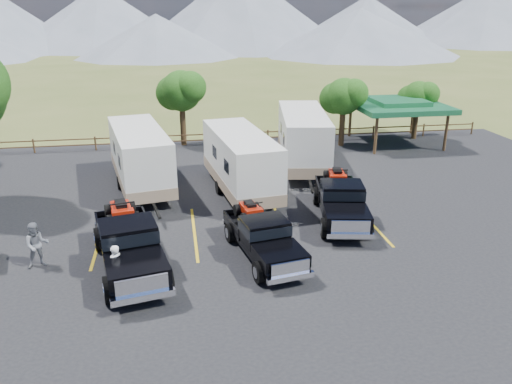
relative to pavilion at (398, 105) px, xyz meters
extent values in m
plane|color=#485524|center=(-13.00, -17.00, -2.79)|extent=(320.00, 320.00, 0.00)
cube|color=black|center=(-13.00, -14.00, -2.77)|extent=(44.00, 34.00, 0.04)
cube|color=gold|center=(-19.00, -13.00, -2.74)|extent=(0.12, 5.50, 0.01)
cube|color=gold|center=(-15.00, -13.00, -2.74)|extent=(0.12, 5.50, 0.01)
cube|color=gold|center=(-11.00, -13.00, -2.74)|extent=(0.12, 5.50, 0.01)
cube|color=gold|center=(-7.00, -13.00, -2.74)|extent=(0.12, 5.50, 0.01)
cylinder|color=#2F2112|center=(-4.00, 0.00, -1.39)|extent=(0.39, 0.39, 2.80)
sphere|color=#204C13|center=(-4.00, 0.00, 0.71)|extent=(2.52, 2.52, 2.52)
sphere|color=#204C13|center=(-3.46, -0.45, 0.98)|extent=(1.98, 1.98, 1.98)
sphere|color=#204C13|center=(-4.50, 0.40, 0.53)|extent=(2.16, 2.16, 2.16)
cylinder|color=#2F2112|center=(2.00, 1.00, -1.53)|extent=(0.38, 0.38, 2.52)
sphere|color=#204C13|center=(2.00, 1.00, 0.36)|extent=(2.24, 2.24, 2.24)
sphere|color=#204C13|center=(2.48, 0.60, 0.60)|extent=(1.76, 1.76, 1.76)
sphere|color=#204C13|center=(1.55, 1.35, 0.20)|extent=(1.92, 1.92, 1.92)
cylinder|color=#2F2112|center=(-15.00, 2.00, -1.25)|extent=(0.41, 0.41, 3.08)
sphere|color=#204C13|center=(-15.00, 2.00, 1.06)|extent=(2.80, 2.80, 2.80)
sphere|color=#204C13|center=(-14.40, 1.50, 1.36)|extent=(2.20, 2.20, 2.20)
sphere|color=#204C13|center=(-15.56, 2.44, 0.86)|extent=(2.40, 2.40, 2.40)
cylinder|color=#523623|center=(-25.00, 1.50, -2.29)|extent=(0.12, 0.12, 1.00)
cylinder|color=#523623|center=(-21.00, 1.50, -2.29)|extent=(0.12, 0.12, 1.00)
cylinder|color=#523623|center=(-17.00, 1.50, -2.29)|extent=(0.12, 0.12, 1.00)
cylinder|color=#523623|center=(-13.00, 1.50, -2.29)|extent=(0.12, 0.12, 1.00)
cylinder|color=#523623|center=(-9.00, 1.50, -2.29)|extent=(0.12, 0.12, 1.00)
cylinder|color=#523623|center=(-5.00, 1.50, -2.29)|extent=(0.12, 0.12, 1.00)
cylinder|color=#523623|center=(-1.00, 1.50, -2.29)|extent=(0.12, 0.12, 1.00)
cylinder|color=#523623|center=(3.00, 1.50, -2.29)|extent=(0.12, 0.12, 1.00)
cylinder|color=#523623|center=(7.00, 1.50, -2.29)|extent=(0.12, 0.12, 1.00)
cube|color=#523623|center=(-11.00, 1.50, -2.34)|extent=(36.00, 0.06, 0.08)
cube|color=#523623|center=(-11.00, 1.50, -1.94)|extent=(36.00, 0.06, 0.08)
cylinder|color=#523623|center=(-2.50, -2.50, -1.49)|extent=(0.20, 0.20, 2.60)
cylinder|color=#523623|center=(-2.50, 2.50, -1.49)|extent=(0.20, 0.20, 2.60)
cylinder|color=#523623|center=(2.50, -2.50, -1.49)|extent=(0.20, 0.20, 2.60)
cylinder|color=#523623|center=(2.50, 2.50, -1.49)|extent=(0.20, 0.20, 2.60)
cube|color=#1B613A|center=(0.00, 0.00, -0.04)|extent=(6.20, 6.20, 0.35)
cube|color=#1B613A|center=(0.00, 0.00, 0.26)|extent=(3.50, 3.50, 0.35)
cone|color=slate|center=(-31.00, 95.00, 4.21)|extent=(44.00, 44.00, 14.00)
cone|color=slate|center=(1.00, 91.00, 6.21)|extent=(52.00, 52.00, 18.00)
cone|color=slate|center=(35.00, 97.00, 3.21)|extent=(40.00, 40.00, 12.00)
cone|color=slate|center=(67.00, 93.00, 4.71)|extent=(50.00, 50.00, 15.00)
cone|color=slate|center=(-18.00, 70.00, 1.21)|extent=(32.00, 32.00, 8.00)
cone|color=slate|center=(22.00, 67.00, 1.71)|extent=(40.00, 40.00, 9.00)
cube|color=black|center=(-17.50, -15.78, -2.09)|extent=(3.06, 6.21, 0.38)
cube|color=black|center=(-17.10, -17.74, -1.70)|extent=(2.34, 2.24, 0.52)
cube|color=black|center=(-17.48, -15.90, -1.34)|extent=(2.25, 1.99, 1.04)
cube|color=black|center=(-17.48, -15.90, -1.18)|extent=(2.30, 2.05, 0.47)
cube|color=black|center=(-17.87, -13.94, -1.80)|extent=(2.46, 2.85, 0.57)
cube|color=white|center=(-16.89, -18.78, -1.76)|extent=(1.65, 0.41, 0.57)
cube|color=white|center=(-16.88, -18.85, -2.15)|extent=(2.04, 0.59, 0.23)
cube|color=white|center=(-18.12, -12.71, -2.15)|extent=(2.04, 0.57, 0.23)
cylinder|color=black|center=(-18.05, -18.00, -2.28)|extent=(0.49, 0.98, 0.94)
cylinder|color=black|center=(-16.13, -17.61, -2.28)|extent=(0.49, 0.98, 0.94)
cylinder|color=black|center=(-18.87, -13.95, -2.28)|extent=(0.49, 0.98, 0.94)
cylinder|color=black|center=(-16.95, -13.56, -2.28)|extent=(0.49, 0.98, 0.94)
cube|color=#961808|center=(-17.87, -13.94, -1.10)|extent=(0.99, 1.47, 0.37)
cube|color=black|center=(-17.87, -13.94, -0.84)|extent=(0.56, 0.85, 0.19)
cube|color=#961808|center=(-17.76, -14.50, -0.99)|extent=(0.89, 0.52, 0.23)
cylinder|color=black|center=(-17.78, -14.40, -0.63)|extent=(0.93, 0.25, 0.06)
cylinder|color=black|center=(-18.22, -14.59, -1.31)|extent=(0.38, 0.63, 0.58)
cylinder|color=black|center=(-17.30, -14.40, -1.31)|extent=(0.38, 0.63, 0.58)
cylinder|color=black|center=(-18.45, -13.47, -1.31)|extent=(0.38, 0.63, 0.58)
cylinder|color=black|center=(-17.53, -13.28, -1.31)|extent=(0.38, 0.63, 0.58)
cube|color=black|center=(-12.42, -15.65, -2.19)|extent=(2.52, 5.27, 0.32)
cube|color=black|center=(-12.11, -17.33, -1.86)|extent=(1.96, 1.88, 0.44)
cube|color=black|center=(-12.40, -15.76, -1.55)|extent=(1.89, 1.66, 0.89)
cube|color=black|center=(-12.40, -15.76, -1.41)|extent=(1.94, 1.72, 0.40)
cube|color=black|center=(-12.70, -14.08, -1.94)|extent=(2.06, 2.40, 0.49)
cube|color=white|center=(-11.95, -18.22, -1.90)|extent=(1.41, 0.32, 0.49)
cube|color=white|center=(-11.94, -18.28, -2.24)|extent=(1.74, 0.47, 0.20)
cube|color=white|center=(-12.89, -13.03, -2.24)|extent=(1.74, 0.45, 0.20)
cylinder|color=black|center=(-12.92, -17.53, -2.35)|extent=(0.41, 0.83, 0.80)
cylinder|color=black|center=(-11.28, -17.23, -2.35)|extent=(0.41, 0.83, 0.80)
cylinder|color=black|center=(-13.55, -14.07, -2.35)|extent=(0.41, 0.83, 0.80)
cylinder|color=black|center=(-11.91, -13.77, -2.35)|extent=(0.41, 0.83, 0.80)
cube|color=#961808|center=(-12.70, -14.08, -1.34)|extent=(0.82, 1.25, 0.31)
cube|color=black|center=(-12.70, -14.08, -1.12)|extent=(0.47, 0.72, 0.16)
cube|color=#961808|center=(-12.61, -14.56, -1.26)|extent=(0.75, 0.43, 0.20)
cylinder|color=black|center=(-12.63, -14.47, -0.94)|extent=(0.80, 0.20, 0.05)
cylinder|color=black|center=(-13.01, -14.63, -1.52)|extent=(0.32, 0.53, 0.50)
cylinder|color=black|center=(-12.22, -14.49, -1.52)|extent=(0.32, 0.53, 0.50)
cylinder|color=black|center=(-13.18, -13.67, -1.52)|extent=(0.32, 0.53, 0.50)
cylinder|color=black|center=(-12.40, -13.53, -1.52)|extent=(0.32, 0.53, 0.50)
cube|color=black|center=(-8.27, -12.64, -2.13)|extent=(2.81, 5.82, 0.35)
cube|color=black|center=(-8.62, -14.48, -1.77)|extent=(2.18, 2.08, 0.49)
cube|color=black|center=(-8.29, -12.75, -1.43)|extent=(2.09, 1.84, 0.98)
cube|color=black|center=(-8.29, -12.75, -1.28)|extent=(2.14, 1.91, 0.44)
cube|color=black|center=(-7.94, -10.91, -1.86)|extent=(2.29, 2.66, 0.54)
cube|color=white|center=(-8.81, -15.46, -1.82)|extent=(1.55, 0.37, 0.54)
cube|color=white|center=(-8.82, -15.52, -2.19)|extent=(1.92, 0.53, 0.22)
cube|color=white|center=(-7.72, -9.75, -2.19)|extent=(1.91, 0.51, 0.22)
cylinder|color=black|center=(-9.54, -14.37, -2.31)|extent=(0.45, 0.92, 0.88)
cylinder|color=black|center=(-7.73, -14.71, -2.31)|extent=(0.45, 0.92, 0.88)
cylinder|color=black|center=(-8.81, -10.56, -2.31)|extent=(0.45, 0.92, 0.88)
cylinder|color=black|center=(-7.01, -10.90, -2.31)|extent=(0.45, 0.92, 0.88)
cube|color=#961808|center=(-7.94, -10.91, -1.20)|extent=(0.91, 1.38, 0.34)
cube|color=black|center=(-7.94, -10.91, -0.96)|extent=(0.52, 0.79, 0.18)
cube|color=#961808|center=(-8.04, -11.43, -1.10)|extent=(0.83, 0.48, 0.22)
cylinder|color=black|center=(-8.02, -11.34, -0.76)|extent=(0.88, 0.22, 0.06)
cylinder|color=black|center=(-8.48, -11.35, -1.40)|extent=(0.35, 0.59, 0.55)
cylinder|color=black|center=(-7.61, -11.52, -1.40)|extent=(0.35, 0.59, 0.55)
cylinder|color=black|center=(-8.27, -10.29, -1.40)|extent=(0.35, 0.59, 0.55)
cylinder|color=black|center=(-7.41, -10.46, -1.40)|extent=(0.35, 0.59, 0.55)
cube|color=silver|center=(-17.50, -6.81, -0.83)|extent=(3.79, 7.88, 2.72)
cube|color=gray|center=(-17.50, -6.81, -1.89)|extent=(3.82, 7.92, 0.60)
cube|color=black|center=(-18.35, -8.89, -0.56)|extent=(0.19, 0.89, 0.60)
cube|color=black|center=(-15.95, -8.43, -0.56)|extent=(0.19, 0.89, 0.60)
cylinder|color=black|center=(-18.68, -6.72, -2.39)|extent=(0.38, 0.74, 0.71)
cylinder|color=black|center=(-16.44, -6.30, -2.39)|extent=(0.38, 0.74, 0.71)
cube|color=black|center=(-16.63, -11.41, -2.24)|extent=(0.46, 1.80, 0.10)
cube|color=silver|center=(-12.33, -8.46, -0.85)|extent=(3.34, 7.72, 2.69)
cube|color=gray|center=(-12.33, -8.46, -1.90)|extent=(3.37, 7.76, 0.60)
cube|color=black|center=(-13.28, -10.47, -0.59)|extent=(0.14, 0.89, 0.60)
cube|color=black|center=(-10.89, -10.16, -0.59)|extent=(0.14, 0.89, 0.60)
cylinder|color=black|center=(-13.48, -8.31, -2.40)|extent=(0.34, 0.72, 0.70)
cylinder|color=black|center=(-11.25, -8.02, -2.40)|extent=(0.34, 0.72, 0.70)
cube|color=black|center=(-11.73, -13.06, -2.25)|extent=(0.35, 1.79, 0.10)
cube|color=silver|center=(-8.04, -4.63, -0.75)|extent=(3.72, 8.17, 2.83)
cube|color=gray|center=(-8.04, -4.63, -1.86)|extent=(3.75, 8.21, 0.63)
cube|color=black|center=(-9.60, -6.37, -0.47)|extent=(0.17, 0.94, 0.63)
cube|color=black|center=(-7.09, -6.77, -0.47)|extent=(0.17, 0.94, 0.63)
cylinder|color=black|center=(-9.16, -4.13, -2.38)|extent=(0.37, 0.77, 0.73)
cylinder|color=black|center=(-6.82, -4.50, -2.38)|extent=(0.37, 0.77, 0.73)
cube|color=black|center=(-8.80, -9.45, -2.22)|extent=(0.42, 1.89, 0.10)
imported|color=white|center=(-17.87, -17.17, -1.91)|extent=(0.72, 0.71, 1.68)
imported|color=slate|center=(-20.93, -15.03, -1.85)|extent=(1.02, 0.88, 1.79)
camera|label=1|loc=(-15.58, -32.91, 6.52)|focal=35.00mm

